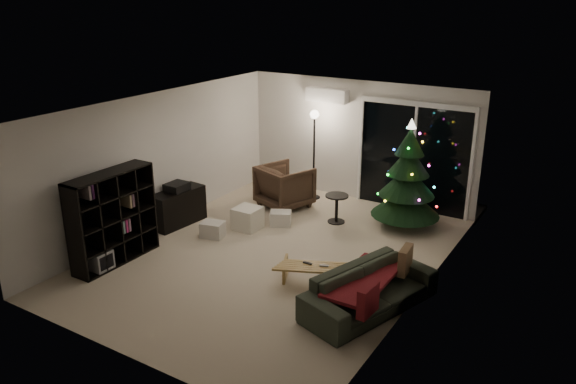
% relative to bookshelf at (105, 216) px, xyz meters
% --- Properties ---
extents(room, '(6.50, 7.51, 2.60)m').
position_rel_bookshelf_xyz_m(room, '(2.71, 3.01, 0.26)').
color(room, beige).
rests_on(room, ground).
extents(bookshelf, '(0.99, 1.54, 1.52)m').
position_rel_bookshelf_xyz_m(bookshelf, '(0.00, 0.00, 0.00)').
color(bookshelf, black).
rests_on(bookshelf, floor).
extents(media_cabinet, '(0.50, 1.11, 0.68)m').
position_rel_bookshelf_xyz_m(media_cabinet, '(0.00, 1.70, -0.42)').
color(media_cabinet, black).
rests_on(media_cabinet, floor).
extents(stereo, '(0.34, 0.41, 0.14)m').
position_rel_bookshelf_xyz_m(stereo, '(0.00, 1.70, -0.01)').
color(stereo, black).
rests_on(stereo, media_cabinet).
extents(armchair, '(1.19, 1.20, 0.87)m').
position_rel_bookshelf_xyz_m(armchair, '(1.21, 3.54, -0.33)').
color(armchair, '#49342A').
rests_on(armchair, floor).
extents(ottoman, '(0.46, 0.46, 0.41)m').
position_rel_bookshelf_xyz_m(ottoman, '(1.23, 2.21, -0.55)').
color(ottoman, silver).
rests_on(ottoman, floor).
extents(cardboard_box_a, '(0.45, 0.38, 0.28)m').
position_rel_bookshelf_xyz_m(cardboard_box_a, '(0.91, 1.57, -0.62)').
color(cardboard_box_a, silver).
rests_on(cardboard_box_a, floor).
extents(cardboard_box_b, '(0.48, 0.44, 0.27)m').
position_rel_bookshelf_xyz_m(cardboard_box_b, '(1.67, 2.66, -0.62)').
color(cardboard_box_b, silver).
rests_on(cardboard_box_b, floor).
extents(side_table, '(0.47, 0.47, 0.55)m').
position_rel_bookshelf_xyz_m(side_table, '(2.49, 3.34, -0.48)').
color(side_table, black).
rests_on(side_table, floor).
extents(floor_lamp, '(0.29, 0.29, 1.84)m').
position_rel_bookshelf_xyz_m(floor_lamp, '(1.46, 4.29, 0.16)').
color(floor_lamp, black).
rests_on(floor_lamp, floor).
extents(sofa, '(1.39, 2.19, 0.60)m').
position_rel_bookshelf_xyz_m(sofa, '(4.30, 0.80, -0.46)').
color(sofa, '#2B2E28').
rests_on(sofa, floor).
extents(sofa_throw, '(0.64, 1.47, 0.05)m').
position_rel_bookshelf_xyz_m(sofa_throw, '(4.20, 0.80, -0.33)').
color(sofa_throw, maroon).
rests_on(sofa_throw, sofa).
extents(cushion_a, '(0.15, 0.40, 0.39)m').
position_rel_bookshelf_xyz_m(cushion_a, '(4.55, 1.45, -0.22)').
color(cushion_a, '#7F6246').
rests_on(cushion_a, sofa).
extents(cushion_b, '(0.14, 0.40, 0.39)m').
position_rel_bookshelf_xyz_m(cushion_b, '(4.55, 0.15, -0.22)').
color(cushion_b, maroon).
rests_on(cushion_b, sofa).
extents(coffee_table, '(1.21, 0.84, 0.36)m').
position_rel_bookshelf_xyz_m(coffee_table, '(3.39, 0.93, -0.58)').
color(coffee_table, '#A68245').
rests_on(coffee_table, floor).
extents(remote_a, '(0.14, 0.04, 0.02)m').
position_rel_bookshelf_xyz_m(remote_a, '(3.24, 0.93, -0.39)').
color(remote_a, black).
rests_on(remote_a, coffee_table).
extents(remote_b, '(0.14, 0.08, 0.02)m').
position_rel_bookshelf_xyz_m(remote_b, '(3.49, 0.98, -0.39)').
color(remote_b, slate).
rests_on(remote_b, coffee_table).
extents(christmas_tree, '(1.65, 1.65, 2.05)m').
position_rel_bookshelf_xyz_m(christmas_tree, '(3.67, 3.84, 0.27)').
color(christmas_tree, '#173C1C').
rests_on(christmas_tree, floor).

